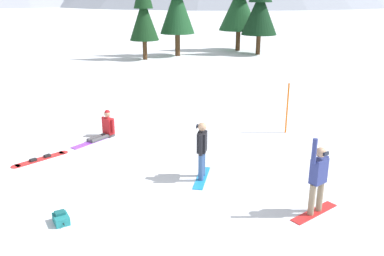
% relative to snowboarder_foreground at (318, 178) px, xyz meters
% --- Properties ---
extents(ground_plane, '(800.00, 800.00, 0.00)m').
position_rel_snowboarder_foreground_xyz_m(ground_plane, '(-3.88, -0.38, -0.93)').
color(ground_plane, white).
extents(snowboarder_foreground, '(1.36, 1.07, 1.97)m').
position_rel_snowboarder_foreground_xyz_m(snowboarder_foreground, '(0.00, 0.00, 0.00)').
color(snowboarder_foreground, red).
rests_on(snowboarder_foreground, ground_plane).
extents(snowboarder_midground, '(0.62, 1.53, 1.67)m').
position_rel_snowboarder_foreground_xyz_m(snowboarder_midground, '(-2.57, 2.08, -0.05)').
color(snowboarder_midground, '#1E8CD8').
rests_on(snowboarder_midground, ground_plane).
extents(snowboarder_background, '(1.40, 1.55, 1.01)m').
position_rel_snowboarder_foreground_xyz_m(snowboarder_background, '(-5.83, 5.71, -0.57)').
color(snowboarder_background, '#4C4C51').
rests_on(snowboarder_background, ground_plane).
extents(loose_snowboard_near_left, '(1.58, 1.48, 0.09)m').
position_rel_snowboarder_foreground_xyz_m(loose_snowboard_near_left, '(-7.59, 3.73, -0.90)').
color(loose_snowboard_near_left, red).
rests_on(loose_snowboard_near_left, ground_plane).
extents(backpack_teal, '(0.48, 0.54, 0.26)m').
position_rel_snowboarder_foreground_xyz_m(backpack_teal, '(-5.99, -0.12, -0.81)').
color(backpack_teal, '#1E7A7F').
rests_on(backpack_teal, ground_plane).
extents(trail_marker_pole, '(0.06, 0.06, 1.90)m').
position_rel_snowboarder_foreground_xyz_m(trail_marker_pole, '(0.91, 5.90, 0.02)').
color(trail_marker_pole, orange).
rests_on(trail_marker_pole, ground_plane).
extents(pine_tree_tall, '(2.25, 2.25, 6.77)m').
position_rel_snowboarder_foreground_xyz_m(pine_tree_tall, '(-5.34, 23.77, 2.76)').
color(pine_tree_tall, '#472D19').
rests_on(pine_tree_tall, ground_plane).
extents(pine_tree_young, '(2.95, 2.95, 7.44)m').
position_rel_snowboarder_foreground_xyz_m(pine_tree_young, '(4.03, 25.98, 3.13)').
color(pine_tree_young, '#472D19').
rests_on(pine_tree_young, ground_plane).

